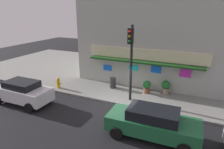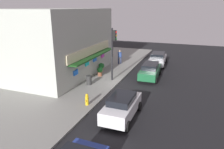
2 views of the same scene
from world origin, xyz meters
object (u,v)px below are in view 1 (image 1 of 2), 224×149
object	(u,v)px
trash_can	(113,83)
parked_car_white	(22,92)
traffic_light	(131,54)
parked_car_green	(153,123)
potted_plant_by_window	(166,87)
potted_plant_by_doorway	(147,86)
fire_hydrant	(58,83)

from	to	relation	value
trash_can	parked_car_white	world-z (taller)	parked_car_white
traffic_light	parked_car_green	world-z (taller)	traffic_light
potted_plant_by_window	parked_car_green	xyz separation A→B (m)	(0.28, -5.36, 0.10)
potted_plant_by_doorway	parked_car_green	bearing A→B (deg)	-72.27
potted_plant_by_doorway	parked_car_white	size ratio (longest dim) A/B	0.24
fire_hydrant	potted_plant_by_doorway	distance (m)	6.93
traffic_light	parked_car_white	xyz separation A→B (m)	(-6.56, -3.08, -2.57)
potted_plant_by_window	parked_car_white	size ratio (longest dim) A/B	0.26
parked_car_white	potted_plant_by_window	bearing A→B (deg)	31.20
fire_hydrant	traffic_light	bearing A→B (deg)	1.60
potted_plant_by_doorway	trash_can	bearing A→B (deg)	-177.79
fire_hydrant	parked_car_white	xyz separation A→B (m)	(-0.64, -2.91, 0.26)
traffic_light	potted_plant_by_doorway	world-z (taller)	traffic_light
potted_plant_by_window	parked_car_green	bearing A→B (deg)	-86.99
parked_car_green	parked_car_white	xyz separation A→B (m)	(-8.89, 0.15, 0.01)
trash_can	potted_plant_by_window	size ratio (longest dim) A/B	0.83
traffic_light	potted_plant_by_doorway	bearing A→B (deg)	67.15
potted_plant_by_doorway	parked_car_green	distance (m)	5.22
trash_can	parked_car_white	size ratio (longest dim) A/B	0.21
fire_hydrant	parked_car_white	bearing A→B (deg)	-102.41
potted_plant_by_window	parked_car_green	world-z (taller)	parked_car_green
potted_plant_by_doorway	potted_plant_by_window	bearing A→B (deg)	16.72
traffic_light	parked_car_green	distance (m)	4.74
potted_plant_by_window	parked_car_white	xyz separation A→B (m)	(-8.61, -5.21, 0.11)
fire_hydrant	potted_plant_by_window	distance (m)	8.29
fire_hydrant	potted_plant_by_window	bearing A→B (deg)	16.12
trash_can	parked_car_green	bearing A→B (deg)	-48.36
parked_car_green	trash_can	bearing A→B (deg)	131.64
traffic_light	parked_car_white	bearing A→B (deg)	-154.89
parked_car_white	fire_hydrant	bearing A→B (deg)	77.59
potted_plant_by_window	trash_can	bearing A→B (deg)	-172.97
trash_can	parked_car_white	distance (m)	6.57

